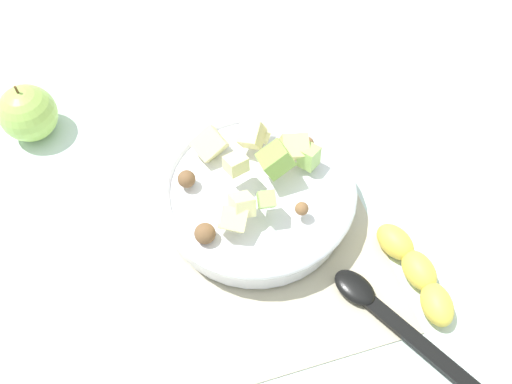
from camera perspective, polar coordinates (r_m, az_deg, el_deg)
The scene contains 6 objects.
ground_plane at distance 0.76m, azimuth -1.24°, elevation -1.38°, with size 2.40×2.40×0.00m, color silver.
placemat at distance 0.76m, azimuth -1.25°, elevation -1.26°, with size 0.46×0.31×0.01m, color #BCB299.
salad_bowl at distance 0.73m, azimuth -0.03°, elevation -0.13°, with size 0.26×0.26×0.11m.
serving_spoon at distance 0.70m, azimuth 12.39°, elevation -11.47°, with size 0.19×0.12×0.01m.
whole_apple at distance 0.87m, azimuth -22.01°, elevation 7.39°, with size 0.08×0.08×0.09m.
banana_whole at distance 0.72m, azimuth 15.89°, elevation -7.72°, with size 0.15×0.06×0.04m.
Camera 1 is at (0.40, -0.10, 0.64)m, focal length 39.67 mm.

